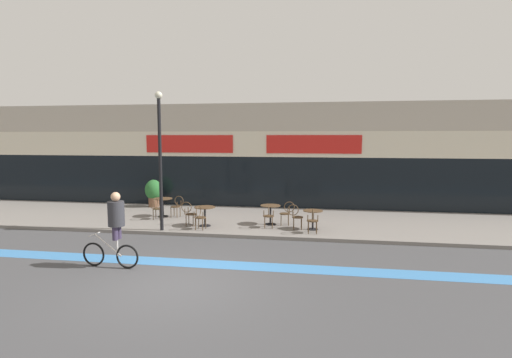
% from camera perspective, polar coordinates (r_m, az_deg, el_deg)
% --- Properties ---
extents(ground_plane, '(120.00, 120.00, 0.00)m').
position_cam_1_polar(ground_plane, '(9.86, -11.58, -14.69)').
color(ground_plane, '#424244').
extents(sidewalk_slab, '(40.00, 5.50, 0.12)m').
position_cam_1_polar(sidewalk_slab, '(16.55, -2.59, -5.83)').
color(sidewalk_slab, slate).
rests_on(sidewalk_slab, ground).
extents(storefront_facade, '(40.00, 4.06, 5.04)m').
position_cam_1_polar(storefront_facade, '(20.85, 0.05, 3.44)').
color(storefront_facade, '#B2A899').
rests_on(storefront_facade, ground).
extents(bike_lane_stripe, '(36.00, 0.70, 0.01)m').
position_cam_1_polar(bike_lane_stripe, '(11.34, -8.52, -11.81)').
color(bike_lane_stripe, '#3D7AB7').
rests_on(bike_lane_stripe, ground).
extents(bistro_table_0, '(0.79, 0.79, 0.78)m').
position_cam_1_polar(bistro_table_0, '(17.22, -13.16, -3.41)').
color(bistro_table_0, black).
rests_on(bistro_table_0, sidewalk_slab).
extents(bistro_table_1, '(0.79, 0.79, 0.73)m').
position_cam_1_polar(bistro_table_1, '(15.14, -7.32, -4.72)').
color(bistro_table_1, black).
rests_on(bistro_table_1, sidewalk_slab).
extents(bistro_table_2, '(0.77, 0.77, 0.75)m').
position_cam_1_polar(bistro_table_2, '(15.29, 2.08, -4.53)').
color(bistro_table_2, black).
rests_on(bistro_table_2, sidewalk_slab).
extents(bistro_table_3, '(0.71, 0.71, 0.70)m').
position_cam_1_polar(bistro_table_3, '(14.61, 8.13, -5.23)').
color(bistro_table_3, black).
rests_on(bistro_table_3, sidewalk_slab).
extents(cafe_chair_0_near, '(0.41, 0.58, 0.90)m').
position_cam_1_polar(cafe_chair_0_near, '(16.66, -13.97, -3.90)').
color(cafe_chair_0_near, '#4C3823').
rests_on(cafe_chair_0_near, sidewalk_slab).
extents(cafe_chair_0_side, '(0.60, 0.45, 0.90)m').
position_cam_1_polar(cafe_chair_0_side, '(16.99, -11.22, -3.65)').
color(cafe_chair_0_side, '#4C3823').
rests_on(cafe_chair_0_side, sidewalk_slab).
extents(cafe_chair_1_near, '(0.44, 0.60, 0.90)m').
position_cam_1_polar(cafe_chair_1_near, '(14.56, -8.06, -5.22)').
color(cafe_chair_1_near, '#4C3823').
rests_on(cafe_chair_1_near, sidewalk_slab).
extents(cafe_chair_1_side, '(0.58, 0.42, 0.90)m').
position_cam_1_polar(cafe_chair_1_side, '(15.33, -9.56, -4.67)').
color(cafe_chair_1_side, '#4C3823').
rests_on(cafe_chair_1_side, sidewalk_slab).
extents(cafe_chair_2_near, '(0.45, 0.60, 0.90)m').
position_cam_1_polar(cafe_chair_2_near, '(14.69, 1.81, -5.06)').
color(cafe_chair_2_near, '#4C3823').
rests_on(cafe_chair_2_near, sidewalk_slab).
extents(cafe_chair_2_side, '(0.59, 0.44, 0.90)m').
position_cam_1_polar(cafe_chair_2_side, '(15.24, 4.42, -4.66)').
color(cafe_chair_2_side, '#4C3823').
rests_on(cafe_chair_2_side, sidewalk_slab).
extents(cafe_chair_3_near, '(0.43, 0.59, 0.90)m').
position_cam_1_polar(cafe_chair_3_near, '(14.00, 8.10, -5.67)').
color(cafe_chair_3_near, '#4C3823').
rests_on(cafe_chair_3_near, sidewalk_slab).
extents(cafe_chair_3_side, '(0.59, 0.44, 0.90)m').
position_cam_1_polar(cafe_chair_3_side, '(14.63, 5.67, -5.13)').
color(cafe_chair_3_side, '#4C3823').
rests_on(cafe_chair_3_side, sidewalk_slab).
extents(planter_pot, '(0.81, 0.81, 1.30)m').
position_cam_1_polar(planter_pot, '(19.70, -14.42, -1.77)').
color(planter_pot, brown).
rests_on(planter_pot, sidewalk_slab).
extents(lamp_post, '(0.26, 0.26, 4.92)m').
position_cam_1_polar(lamp_post, '(14.49, -13.56, 3.94)').
color(lamp_post, black).
rests_on(lamp_post, sidewalk_slab).
extents(cyclist_0, '(1.65, 0.50, 2.03)m').
position_cam_1_polar(cyclist_0, '(11.20, -19.53, -6.05)').
color(cyclist_0, black).
rests_on(cyclist_0, ground).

